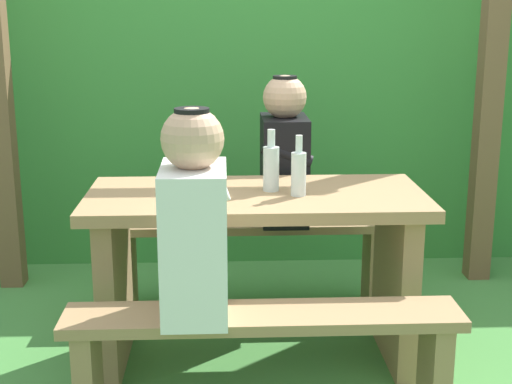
% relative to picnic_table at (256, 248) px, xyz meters
% --- Properties ---
extents(ground_plane, '(12.00, 12.00, 0.00)m').
position_rel_picnic_table_xyz_m(ground_plane, '(0.00, 0.00, -0.51)').
color(ground_plane, '#45843D').
extents(hedge_backdrop, '(6.40, 1.03, 1.64)m').
position_rel_picnic_table_xyz_m(hedge_backdrop, '(0.00, 1.79, 0.31)').
color(hedge_backdrop, '#368235').
rests_on(hedge_backdrop, ground_plane).
extents(pergola_post_right, '(0.12, 0.12, 2.24)m').
position_rel_picnic_table_xyz_m(pergola_post_right, '(1.30, 0.96, 0.61)').
color(pergola_post_right, brown).
rests_on(pergola_post_right, ground_plane).
extents(picnic_table, '(1.40, 0.64, 0.75)m').
position_rel_picnic_table_xyz_m(picnic_table, '(0.00, 0.00, 0.00)').
color(picnic_table, '#9E7A51').
rests_on(picnic_table, ground_plane).
extents(bench_near, '(1.40, 0.24, 0.46)m').
position_rel_picnic_table_xyz_m(bench_near, '(0.00, -0.56, -0.18)').
color(bench_near, '#9E7A51').
rests_on(bench_near, ground_plane).
extents(bench_far, '(1.40, 0.24, 0.46)m').
position_rel_picnic_table_xyz_m(bench_far, '(0.00, 0.56, -0.18)').
color(bench_far, '#9E7A51').
rests_on(bench_far, ground_plane).
extents(person_white_shirt, '(0.25, 0.35, 0.72)m').
position_rel_picnic_table_xyz_m(person_white_shirt, '(-0.23, -0.56, 0.29)').
color(person_white_shirt, white).
rests_on(person_white_shirt, bench_near).
extents(person_black_coat, '(0.25, 0.35, 0.72)m').
position_rel_picnic_table_xyz_m(person_black_coat, '(0.16, 0.56, 0.29)').
color(person_black_coat, black).
rests_on(person_black_coat, bench_far).
extents(drinking_glass, '(0.08, 0.08, 0.08)m').
position_rel_picnic_table_xyz_m(drinking_glass, '(-0.26, -0.09, 0.28)').
color(drinking_glass, silver).
rests_on(drinking_glass, picnic_table).
extents(bottle_left, '(0.07, 0.07, 0.26)m').
position_rel_picnic_table_xyz_m(bottle_left, '(0.06, 0.03, 0.35)').
color(bottle_left, silver).
rests_on(bottle_left, picnic_table).
extents(bottle_right, '(0.06, 0.06, 0.22)m').
position_rel_picnic_table_xyz_m(bottle_right, '(-0.28, 0.10, 0.33)').
color(bottle_right, silver).
rests_on(bottle_right, picnic_table).
extents(bottle_center, '(0.06, 0.06, 0.25)m').
position_rel_picnic_table_xyz_m(bottle_center, '(0.17, -0.05, 0.34)').
color(bottle_center, silver).
rests_on(bottle_center, picnic_table).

